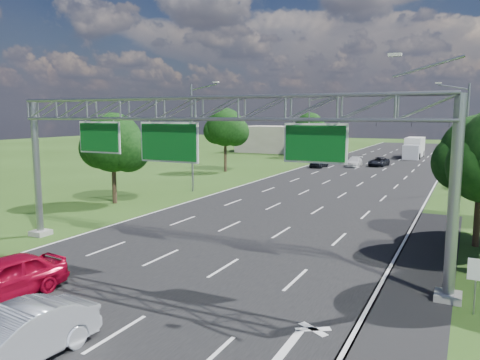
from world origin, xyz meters
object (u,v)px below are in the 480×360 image
Objects in this scene: regulatory_sign at (476,275)px; traffic_signal at (437,129)px; box_truck at (414,148)px; red_coupe at (2,278)px; silver_sedan at (16,337)px; sign_gantry at (201,121)px.

traffic_signal is (-4.92, 54.02, 3.66)m from regulatory_sign.
red_coupe is at bearing -94.49° from box_truck.
traffic_signal is 2.46× the size of silver_sedan.
regulatory_sign is 17.87m from red_coupe.
sign_gantry is 10.73m from red_coupe.
regulatory_sign is 66.00m from box_truck.
box_truck is (-9.07, 65.37, 0.12)m from regulatory_sign.
regulatory_sign is 0.42× the size of red_coupe.
box_truck is at bearing 91.72° from red_coupe.
traffic_signal is 64.25m from silver_sedan.
red_coupe is (-16.59, -6.62, -0.66)m from regulatory_sign.
red_coupe reaches higher than silver_sedan.
traffic_signal is 61.91m from red_coupe.
regulatory_sign reaches higher than silver_sedan.
traffic_signal reaches higher than box_truck.
sign_gantry is at bearing -91.20° from box_truck.
sign_gantry is 64.63m from box_truck.
regulatory_sign is 54.37m from traffic_signal.
silver_sedan is at bearing -25.76° from red_coupe.
traffic_signal is at bearing 95.20° from regulatory_sign.
traffic_signal is (7.15, 53.00, -1.72)m from sign_gantry.
red_coupe is 0.56× the size of box_truck.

